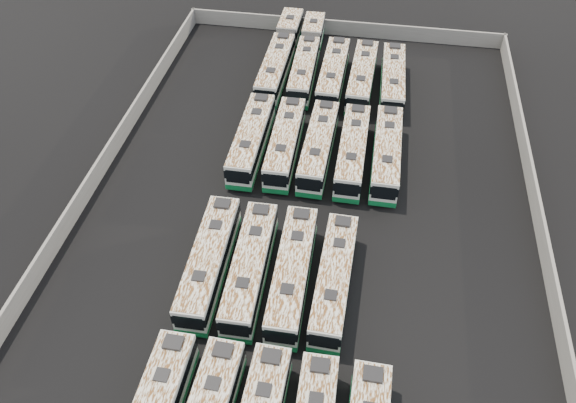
# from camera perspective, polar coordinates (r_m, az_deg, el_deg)

# --- Properties ---
(ground) EXTENTS (140.00, 140.00, 0.00)m
(ground) POSITION_cam_1_polar(r_m,az_deg,el_deg) (56.16, 1.90, -1.03)
(ground) COLOR black
(ground) RESTS_ON ground
(perimeter_wall) EXTENTS (45.20, 73.20, 2.20)m
(perimeter_wall) POSITION_cam_1_polar(r_m,az_deg,el_deg) (55.38, 1.93, -0.23)
(perimeter_wall) COLOR slate
(perimeter_wall) RESTS_ON ground
(bus_midfront_far_left) EXTENTS (3.11, 13.35, 3.75)m
(bus_midfront_far_left) POSITION_cam_1_polar(r_m,az_deg,el_deg) (49.90, -7.99, -6.03)
(bus_midfront_far_left) COLOR silver
(bus_midfront_far_left) RESTS_ON ground
(bus_midfront_left) EXTENTS (3.09, 13.20, 3.71)m
(bus_midfront_left) POSITION_cam_1_polar(r_m,az_deg,el_deg) (49.12, -3.86, -6.71)
(bus_midfront_left) COLOR silver
(bus_midfront_left) RESTS_ON ground
(bus_midfront_center) EXTENTS (3.01, 13.29, 3.74)m
(bus_midfront_center) POSITION_cam_1_polar(r_m,az_deg,el_deg) (48.61, 0.44, -7.29)
(bus_midfront_center) COLOR silver
(bus_midfront_center) RESTS_ON ground
(bus_midfront_right) EXTENTS (2.95, 12.86, 3.61)m
(bus_midfront_right) POSITION_cam_1_polar(r_m,az_deg,el_deg) (48.45, 4.71, -7.88)
(bus_midfront_right) COLOR silver
(bus_midfront_right) RESTS_ON ground
(bus_midback_far_left) EXTENTS (2.87, 13.32, 3.75)m
(bus_midback_far_left) POSITION_cam_1_polar(r_m,az_deg,el_deg) (61.79, -3.72, 6.34)
(bus_midback_far_left) COLOR silver
(bus_midback_far_left) RESTS_ON ground
(bus_midback_left) EXTENTS (2.98, 13.10, 3.68)m
(bus_midback_left) POSITION_cam_1_polar(r_m,az_deg,el_deg) (61.23, -0.30, 5.99)
(bus_midback_left) COLOR silver
(bus_midback_left) RESTS_ON ground
(bus_midback_center) EXTENTS (3.01, 13.14, 3.69)m
(bus_midback_center) POSITION_cam_1_polar(r_m,az_deg,el_deg) (60.82, 3.12, 5.60)
(bus_midback_center) COLOR silver
(bus_midback_center) RESTS_ON ground
(bus_midback_right) EXTENTS (2.80, 13.05, 3.68)m
(bus_midback_right) POSITION_cam_1_polar(r_m,az_deg,el_deg) (60.57, 6.57, 5.14)
(bus_midback_right) COLOR silver
(bus_midback_right) RESTS_ON ground
(bus_midback_far_right) EXTENTS (2.81, 13.20, 3.72)m
(bus_midback_far_right) POSITION_cam_1_polar(r_m,az_deg,el_deg) (60.74, 9.98, 4.85)
(bus_midback_far_right) COLOR silver
(bus_midback_far_right) RESTS_ON ground
(bus_back_far_left) EXTENTS (2.92, 20.75, 3.76)m
(bus_back_far_left) POSITION_cam_1_polar(r_m,az_deg,el_deg) (76.40, -0.77, 14.68)
(bus_back_far_left) COLOR silver
(bus_back_far_left) RESTS_ON ground
(bus_back_left) EXTENTS (3.17, 19.87, 3.60)m
(bus_back_left) POSITION_cam_1_polar(r_m,az_deg,el_deg) (76.08, 1.96, 14.44)
(bus_back_left) COLOR silver
(bus_back_left) RESTS_ON ground
(bus_back_center) EXTENTS (2.95, 13.31, 3.75)m
(bus_back_center) POSITION_cam_1_polar(r_m,az_deg,el_deg) (72.59, 4.59, 12.77)
(bus_back_center) COLOR silver
(bus_back_center) RESTS_ON ground
(bus_back_right) EXTENTS (3.13, 13.27, 3.72)m
(bus_back_right) POSITION_cam_1_polar(r_m,az_deg,el_deg) (72.45, 7.53, 12.44)
(bus_back_right) COLOR silver
(bus_back_right) RESTS_ON ground
(bus_back_far_right) EXTENTS (3.05, 13.08, 3.67)m
(bus_back_far_right) POSITION_cam_1_polar(r_m,az_deg,el_deg) (72.52, 10.58, 12.05)
(bus_back_far_right) COLOR silver
(bus_back_far_right) RESTS_ON ground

